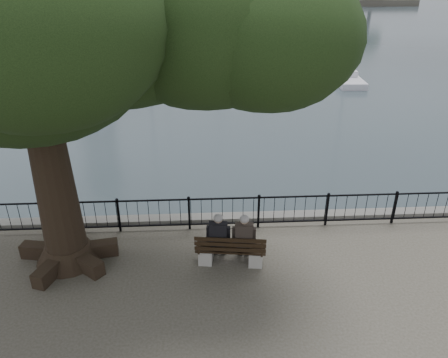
{
  "coord_description": "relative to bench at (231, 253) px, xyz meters",
  "views": [
    {
      "loc": [
        -0.57,
        -8.23,
        7.06
      ],
      "look_at": [
        0.0,
        2.5,
        1.6
      ],
      "focal_mm": 35.0,
      "sensor_mm": 36.0,
      "label": 1
    }
  ],
  "objects": [
    {
      "name": "bench",
      "position": [
        0.0,
        0.0,
        0.0
      ],
      "size": [
        1.83,
        0.75,
        0.94
      ],
      "color": "gray",
      "rests_on": "ground"
    },
    {
      "name": "sailboat_f",
      "position": [
        1.09,
        33.74,
        -0.99
      ],
      "size": [
        3.67,
        5.58,
        11.54
      ],
      "color": "silver",
      "rests_on": "ground"
    },
    {
      "name": "sailboat_d",
      "position": [
        9.9,
        22.54,
        -1.03
      ],
      "size": [
        2.0,
        6.28,
        10.78
      ],
      "color": "silver",
      "rests_on": "ground"
    },
    {
      "name": "person_left",
      "position": [
        -0.29,
        0.14,
        0.36
      ],
      "size": [
        0.46,
        0.77,
        1.49
      ],
      "color": "black",
      "rests_on": "ground"
    },
    {
      "name": "sailboat_b",
      "position": [
        -4.09,
        20.42,
        -0.96
      ],
      "size": [
        3.64,
        5.53,
        12.64
      ],
      "color": "silver",
      "rests_on": "ground"
    },
    {
      "name": "harbor",
      "position": [
        -0.08,
        2.17,
        -0.83
      ],
      "size": [
        260.0,
        260.0,
        1.2
      ],
      "color": "#55534E",
      "rests_on": "ground"
    },
    {
      "name": "sailboat_h",
      "position": [
        -4.36,
        37.65,
        -0.98
      ],
      "size": [
        3.05,
        5.2,
        11.53
      ],
      "color": "silver",
      "rests_on": "ground"
    },
    {
      "name": "sailboat_e",
      "position": [
        -11.4,
        27.09,
        -1.01
      ],
      "size": [
        1.75,
        4.95,
        10.07
      ],
      "color": "silver",
      "rests_on": "ground"
    },
    {
      "name": "railing",
      "position": [
        -0.08,
        1.67,
        0.23
      ],
      "size": [
        22.06,
        0.06,
        1.0
      ],
      "color": "black",
      "rests_on": "ground"
    },
    {
      "name": "sailboat_g",
      "position": [
        6.07,
        37.91,
        -1.04
      ],
      "size": [
        2.14,
        5.39,
        9.11
      ],
      "color": "silver",
      "rests_on": "ground"
    },
    {
      "name": "sailboat_a",
      "position": [
        -6.63,
        15.84,
        -1.04
      ],
      "size": [
        1.98,
        5.58,
        9.56
      ],
      "color": "silver",
      "rests_on": "ground"
    },
    {
      "name": "lion_monument",
      "position": [
        1.92,
        49.1,
        0.87
      ],
      "size": [
        5.93,
        5.93,
        8.77
      ],
      "color": "#55534E",
      "rests_on": "ground"
    },
    {
      "name": "person_right",
      "position": [
        0.34,
        0.06,
        0.36
      ],
      "size": [
        0.46,
        0.77,
        1.49
      ],
      "color": "black",
      "rests_on": "ground"
    },
    {
      "name": "tree",
      "position": [
        -3.35,
        0.53,
        5.72
      ],
      "size": [
        11.25,
        7.86,
        9.19
      ],
      "color": "black",
      "rests_on": "ground"
    }
  ]
}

